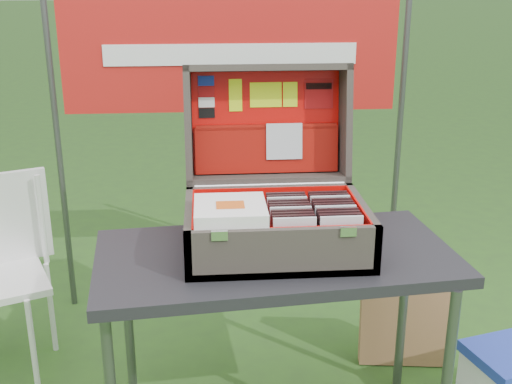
{
  "coord_description": "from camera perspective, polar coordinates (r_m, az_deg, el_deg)",
  "views": [
    {
      "loc": [
        -0.13,
        -2.0,
        1.67
      ],
      "look_at": [
        0.04,
        0.1,
        0.95
      ],
      "focal_mm": 45.0,
      "sensor_mm": 36.0,
      "label": 1
    }
  ],
  "objects": [
    {
      "name": "chair_upright_right",
      "position": [
        2.96,
        -18.49,
        -2.35
      ],
      "size": [
        0.02,
        0.02,
        0.41
      ],
      "primitive_type": "cylinder",
      "color": "silver",
      "rests_on": "chair_seat"
    },
    {
      "name": "suitcase_lid_liner",
      "position": [
        2.47,
        0.89,
        6.2
      ],
      "size": [
        0.56,
        0.06,
        0.38
      ],
      "primitive_type": "cube",
      "rotation": [
        -1.71,
        0.0,
        0.0
      ],
      "color": "red",
      "rests_on": "suitcase_lid_back"
    },
    {
      "name": "cd_left_6",
      "position": [
        2.16,
        2.91,
        -2.83
      ],
      "size": [
        0.14,
        0.01,
        0.16
      ],
      "primitive_type": "cube",
      "color": "black",
      "rests_on": "suitcase_liner_floor"
    },
    {
      "name": "cardboard_box",
      "position": [
        2.98,
        12.97,
        -11.12
      ],
      "size": [
        0.39,
        0.16,
        0.41
      ],
      "primitive_type": "cube",
      "rotation": [
        -0.12,
        0.0,
        -0.13
      ],
      "color": "#946140",
      "rests_on": "ground"
    },
    {
      "name": "chair_leg_br",
      "position": [
        3.11,
        -17.75,
        -9.78
      ],
      "size": [
        0.02,
        0.02,
        0.44
      ],
      "primitive_type": "cylinder",
      "color": "silver",
      "rests_on": "ground"
    },
    {
      "name": "suitcase_liner_wall_left",
      "position": [
        2.17,
        -5.57,
        -3.16
      ],
      "size": [
        0.01,
        0.39,
        0.14
      ],
      "primitive_type": "cube",
      "color": "red",
      "rests_on": "suitcase_base_bottom"
    },
    {
      "name": "lid_card_neon_main",
      "position": [
        2.46,
        0.88,
        8.63
      ],
      "size": [
        0.12,
        0.02,
        0.09
      ],
      "primitive_type": "cube",
      "rotation": [
        -1.71,
        0.0,
        0.0
      ],
      "color": "#CDF015",
      "rests_on": "suitcase_lid_liner"
    },
    {
      "name": "banner",
      "position": [
        3.12,
        -2.24,
        12.15
      ],
      "size": [
        1.6,
        0.02,
        0.55
      ],
      "primitive_type": "cube",
      "color": "#B41815",
      "rests_on": "banner_post_left"
    },
    {
      "name": "songbook_graphic",
      "position": [
        2.04,
        -2.3,
        -1.14
      ],
      "size": [
        0.09,
        0.07,
        0.0
      ],
      "primitive_type": "cube",
      "color": "#D85919",
      "rests_on": "songbook_7"
    },
    {
      "name": "table",
      "position": [
        2.39,
        1.65,
        -13.71
      ],
      "size": [
        1.27,
        0.72,
        0.76
      ],
      "primitive_type": null,
      "rotation": [
        0.0,
        0.0,
        0.1
      ],
      "color": "black",
      "rests_on": "ground"
    },
    {
      "name": "suitcase_liner_floor",
      "position": [
        2.21,
        1.8,
        -4.57
      ],
      "size": [
        0.57,
        0.39,
        0.01
      ],
      "primitive_type": "cube",
      "color": "red",
      "rests_on": "suitcase_base_bottom"
    },
    {
      "name": "lid_card_neon_tall",
      "position": [
        2.45,
        -1.84,
        8.59
      ],
      "size": [
        0.05,
        0.02,
        0.12
      ],
      "primitive_type": "cube",
      "rotation": [
        -1.71,
        0.0,
        0.0
      ],
      "color": "#CDF015",
      "rests_on": "suitcase_lid_liner"
    },
    {
      "name": "cd_right_10",
      "position": [
        2.27,
        6.31,
        -1.8
      ],
      "size": [
        0.14,
        0.01,
        0.16
      ],
      "primitive_type": "cube",
      "color": "black",
      "rests_on": "suitcase_liner_floor"
    },
    {
      "name": "cd_left_10",
      "position": [
        2.25,
        2.59,
        -1.92
      ],
      "size": [
        0.14,
        0.01,
        0.16
      ],
      "primitive_type": "cube",
      "color": "black",
      "rests_on": "suitcase_liner_floor"
    },
    {
      "name": "suitcase_base_wall_front",
      "position": [
        2.0,
        2.47,
        -5.49
      ],
      "size": [
        0.61,
        0.02,
        0.16
      ],
      "primitive_type": "cube",
      "color": "#5B5249",
      "rests_on": "table_top"
    },
    {
      "name": "cd_right_7",
      "position": [
        2.2,
        6.65,
        -2.47
      ],
      "size": [
        0.14,
        0.01,
        0.16
      ],
      "primitive_type": "cube",
      "color": "black",
      "rests_on": "suitcase_liner_floor"
    },
    {
      "name": "banner_text",
      "position": [
        3.1,
        -2.23,
        12.12
      ],
      "size": [
        1.2,
        0.0,
        0.1
      ],
      "primitive_type": "cube",
      "color": "white",
      "rests_on": "banner"
    },
    {
      "name": "suitcase_base_bottom",
      "position": [
        2.21,
        1.79,
        -4.93
      ],
      "size": [
        0.61,
        0.44,
        0.02
      ],
      "primitive_type": "cube",
      "color": "#5B5249",
      "rests_on": "table_top"
    },
    {
      "name": "lid_sticker_cc_b",
      "position": [
        2.45,
        -4.44,
        8.88
      ],
      "size": [
        0.06,
        0.01,
        0.04
      ],
      "primitive_type": "cube",
      "rotation": [
        -1.71,
        0.0,
        0.0
      ],
      "color": "#AE0F11",
      "rests_on": "suitcase_lid_liner"
    },
    {
      "name": "songbook_3",
      "position": [
        2.06,
        -2.31,
        -1.67
      ],
      "size": [
        0.23,
        0.23,
        0.0
      ],
      "primitive_type": "cube",
      "color": "white",
      "rests_on": "suitcase_base_wall_front"
    },
    {
      "name": "lid_sticker_band",
      "position": [
        2.48,
        5.6,
        8.66
      ],
      "size": [
        0.11,
        0.02,
        0.11
      ],
      "primitive_type": "cube",
      "rotation": [
        -1.71,
        0.0,
        0.0
      ],
      "color": "#AE0F11",
      "rests_on": "suitcase_lid_liner"
    },
    {
      "name": "suitcase_base_wall_right",
      "position": [
        2.24,
        9.36,
        -2.97
      ],
      "size": [
        0.02,
        0.44,
        0.16
      ],
      "primitive_type": "cube",
      "color": "#5B5249",
      "rests_on": "table_top"
    },
    {
      "name": "suitcase_latch_right",
      "position": [
        1.99,
        8.2,
        -3.5
      ],
      "size": [
        0.05,
        0.01,
        0.03
      ],
      "primitive_type": "cube",
      "color": "silver",
      "rests_on": "suitcase_base_wall_front"
    },
    {
      "name": "suitcase_lid_rim_near",
      "position": [
        2.44,
        1.05,
        1.24
      ],
      "size": [
        0.61,
        0.17,
        0.05
      ],
      "primitive_type": "cube",
      "rotation": [
        -1.71,
        0.0,
        0.0
      ],
      "color": "#5B5249",
      "rests_on": "suitcase_lid_back"
    },
    {
      "name": "suitcase_lid_pocket",
      "position": [
        2.46,
        0.95,
        3.78
      ],
      "size": [
        0.55,
        0.06,
        0.18
      ],
      "primitive_type": "cube",
      "rotation": [
        -1.71,
        0.0,
        0.0
      ],
      "color": "maroon",
      "rests_on": "suitcase_lid_liner"
    },
    {
      "name": "suitcase_pocket_cd",
      "position": [
        2.45,
        2.52,
        4.52
      ],
      "size": [
        0.14,
        0.03,
        0.14
      ],
      "primitive_type": "cube",
      "rotation": [
        -1.71,
        0.0,
        0.0
      ],
      "color": "silver",
      "rests_on": "suitcase_lid_pocket"
    },
    {
      "name": "songbook_2",
      "position": [
        2.06,
        -2.31,
        -1.8
      ],
      "size": [
        0.23,
        0.23,
        0.0
      ],
      "primitive_type": "cube",
      "color": "white",
      "rests_on": "suitcase_base_wall_front"
    },
    {
      "name": "chair_leg_fr",
      "position": [
        2.84,
        -19.2,
        -12.98
      ],
      "size": [
        0.02,
        0.02,
        0.44
      ],
      "primitive_type": "cylinder",
      "color": "silver",
      "rests_on": "ground"
    },
    {
      "name": "table_leg_br",
      "position": [
        2.71,
        12.9,
        -10.44
      ],
      "size": [
        0.04,
        0.04,
        0.72
      ],
      "primitive_type": "cylinder",
      "color": "#59595B",
      "rests_on": "ground"
    },
    {
      "name": "cd_right_5",
      "position": [
        2.16,
        6.9,
        -2.94
      ],
      "size": [
        0.14,
        0.01,
        0.16
      ],
      "primitive_type": "cube",
      "color": "black",
      "rests_on": "suitcase_liner_floor"
    },
    {
      "name": "suitcase_liner_wall_front",
      "position": [
        2.01,
        2.42,
        -5.0
      ],
      "size": [
        0.57,
        0.01,
        0.14
      ],
      "primitive_type": "cube",
      "color": "red",
      "rests_on": "suitcase_base_bottom"
    },
    {
      "name": "banner_post_left",
      "position": [
        3.29,
        -17.14,
        3.69
      ],
      "size": [
        0.03,
        0.03,
        1.7
      ],
      "primitive_type": "cylinder",
      "color": "#59595B",
      "rests_on": "ground"
    },
    {
      "name": "suitcase_pocket_edge",
      "position": [
        2.45,
        0.95,
        5.81
      ],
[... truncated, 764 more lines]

